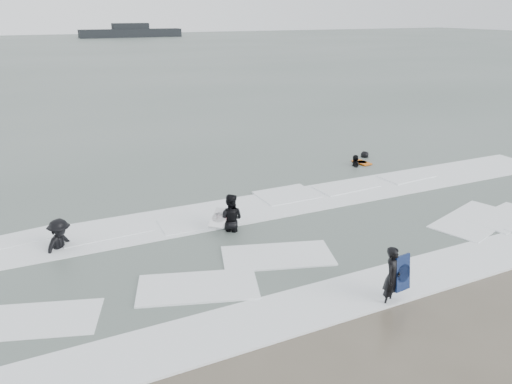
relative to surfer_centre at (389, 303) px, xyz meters
name	(u,v)px	position (x,y,z in m)	size (l,w,h in m)	color
ground	(333,287)	(-0.85, 1.31, 0.00)	(320.00, 320.00, 0.00)	brown
sea	(63,56)	(-0.85, 81.31, 0.06)	(320.00, 320.00, 0.00)	#47544C
surfer_centre	(389,303)	(0.00, 0.00, 0.00)	(0.59, 0.39, 1.62)	black
surfer_wading	(231,231)	(-2.01, 5.91, 0.00)	(0.92, 0.71, 1.88)	black
surfer_breaker	(62,250)	(-7.39, 6.80, 0.00)	(1.23, 0.71, 1.90)	black
surfer_right_near	(355,167)	(6.26, 10.24, 0.00)	(1.02, 0.43, 1.74)	black
surfer_right_far	(365,158)	(7.56, 11.24, 0.00)	(0.74, 0.48, 1.52)	black
surf_foam	(272,234)	(-0.85, 5.01, 0.04)	(30.03, 9.06, 0.09)	white
bodyboards	(326,205)	(1.56, 5.49, 0.50)	(9.96, 11.07, 1.25)	#0F1D46
vessel_horizon	(131,32)	(21.71, 135.71, 1.38)	(27.27, 4.87, 3.70)	black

